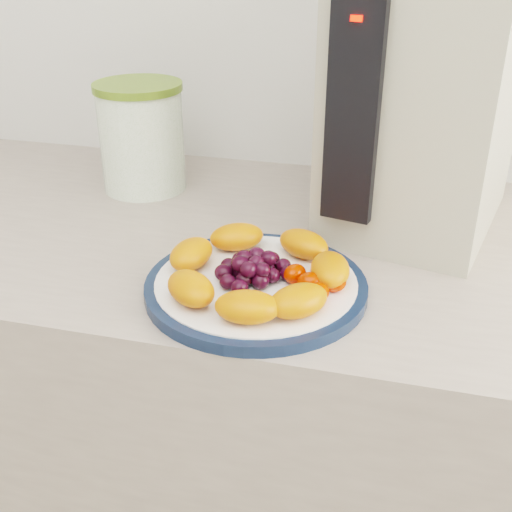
# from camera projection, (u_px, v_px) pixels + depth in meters

# --- Properties ---
(counter) EXTENTS (3.50, 0.60, 0.90)m
(counter) POSITION_uv_depth(u_px,v_px,m) (252.00, 458.00, 1.15)
(counter) COLOR #A49588
(counter) RESTS_ON floor
(cabinet_face) EXTENTS (3.48, 0.58, 0.84)m
(cabinet_face) POSITION_uv_depth(u_px,v_px,m) (252.00, 470.00, 1.16)
(cabinet_face) COLOR #867352
(cabinet_face) RESTS_ON floor
(plate_rim) EXTENTS (0.27, 0.27, 0.01)m
(plate_rim) POSITION_uv_depth(u_px,v_px,m) (256.00, 287.00, 0.78)
(plate_rim) COLOR #13223D
(plate_rim) RESTS_ON counter
(plate_face) EXTENTS (0.25, 0.25, 0.02)m
(plate_face) POSITION_uv_depth(u_px,v_px,m) (256.00, 286.00, 0.78)
(plate_face) COLOR white
(plate_face) RESTS_ON counter
(canister) EXTENTS (0.15, 0.15, 0.16)m
(canister) POSITION_uv_depth(u_px,v_px,m) (142.00, 141.00, 1.05)
(canister) COLOR #367013
(canister) RESTS_ON counter
(canister_lid) EXTENTS (0.16, 0.16, 0.01)m
(canister_lid) POSITION_uv_depth(u_px,v_px,m) (137.00, 87.00, 1.01)
(canister_lid) COLOR olive
(canister_lid) RESTS_ON canister
(appliance_body) EXTENTS (0.28, 0.35, 0.38)m
(appliance_body) POSITION_uv_depth(u_px,v_px,m) (429.00, 93.00, 0.89)
(appliance_body) COLOR #B2AD97
(appliance_body) RESTS_ON counter
(appliance_panel) EXTENTS (0.07, 0.04, 0.28)m
(appliance_panel) POSITION_uv_depth(u_px,v_px,m) (353.00, 111.00, 0.78)
(appliance_panel) COLOR black
(appliance_panel) RESTS_ON appliance_body
(appliance_led) EXTENTS (0.01, 0.01, 0.01)m
(appliance_led) POSITION_uv_depth(u_px,v_px,m) (357.00, 18.00, 0.72)
(appliance_led) COLOR #FF0C05
(appliance_led) RESTS_ON appliance_panel
(fruit_plate) EXTENTS (0.23, 0.23, 0.03)m
(fruit_plate) POSITION_uv_depth(u_px,v_px,m) (260.00, 270.00, 0.76)
(fruit_plate) COLOR #DC550E
(fruit_plate) RESTS_ON plate_face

